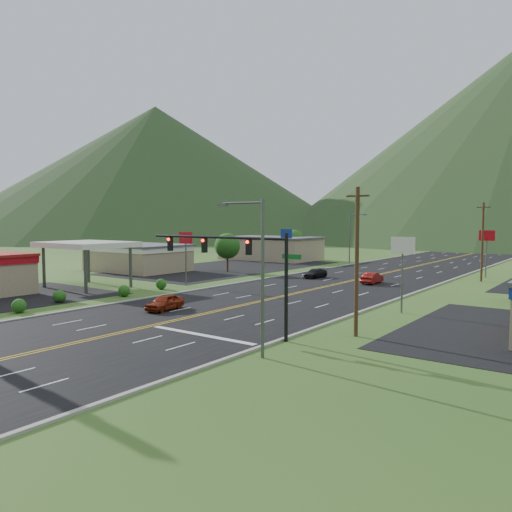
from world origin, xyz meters
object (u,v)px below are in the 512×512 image
Objects in this scene: streetlight_west at (351,234)px; car_red_far at (372,278)px; streetlight_east at (258,267)px; gas_canopy at (87,245)px; car_dark_mid at (315,274)px; traffic_signal at (237,256)px; car_red_near at (165,303)px.

car_red_far is (14.95, -25.40, -4.50)m from streetlight_west.
streetlight_east is 0.90× the size of gas_canopy.
gas_canopy is at bearing -118.67° from car_dark_mid.
traffic_signal is at bearing -15.70° from gas_canopy.
streetlight_west is at bearing 77.87° from gas_canopy.
car_red_near is 28.47m from car_red_far.
gas_canopy is (-33.18, 12.00, -0.31)m from streetlight_east.
car_dark_mid is at bearing 114.87° from streetlight_east.
traffic_signal is 1.46× the size of streetlight_west.
traffic_signal is 58.88m from streetlight_west.
streetlight_east is (4.70, -4.00, -0.15)m from traffic_signal.
traffic_signal is at bearing 139.61° from streetlight_east.
gas_canopy is at bearing 160.12° from streetlight_east.
car_red_near is at bearing -81.68° from streetlight_west.
car_red_far is at bearing 102.88° from streetlight_east.
streetlight_west is (-22.86, 60.00, 0.00)m from streetlight_east.
car_red_near is 0.95× the size of car_dark_mid.
car_dark_mid is at bearing -8.89° from car_red_far.
streetlight_west is at bearing 111.03° from car_dark_mid.
traffic_signal is at bearing -24.50° from car_red_near.
gas_canopy reaches higher than car_red_near.
car_red_near is (-15.12, 7.06, -4.50)m from streetlight_east.
gas_canopy is (-28.48, 8.00, -0.46)m from traffic_signal.
traffic_signal is 1.46× the size of streetlight_east.
car_red_far is (25.27, 22.60, -4.19)m from gas_canopy.
streetlight_west reaches higher than car_dark_mid.
streetlight_west reaches higher than car_red_near.
car_red_near is (18.06, -4.94, -4.19)m from gas_canopy.
car_dark_mid is 1.01× the size of car_red_far.
streetlight_east reaches higher than car_dark_mid.
gas_canopy is 2.40× the size of car_red_far.
car_red_far is (-3.22, 30.61, -4.64)m from traffic_signal.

